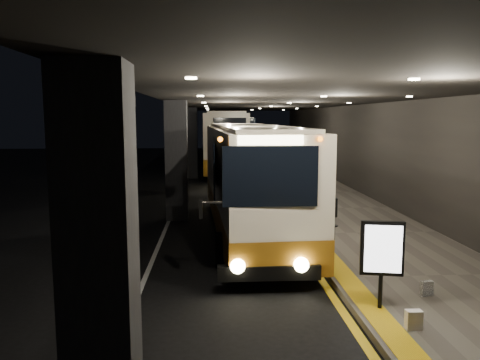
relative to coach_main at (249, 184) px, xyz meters
name	(u,v)px	position (x,y,z in m)	size (l,w,h in m)	color
ground	(219,247)	(-1.01, -1.61, -1.65)	(90.00, 90.00, 0.00)	black
lane_line_white	(172,213)	(-2.81, 3.39, -1.64)	(0.12, 50.00, 0.01)	silver
kerb_stripe_yellow	(276,212)	(1.34, 3.39, -1.64)	(0.18, 50.00, 0.01)	gold
sidewalk	(335,210)	(3.74, 3.39, -1.57)	(4.50, 50.00, 0.15)	#514C44
tactile_strip	(288,208)	(1.84, 3.39, -1.49)	(0.50, 50.00, 0.01)	gold
terminal_wall	(392,137)	(5.99, 3.39, 1.35)	(0.10, 50.00, 6.00)	black
support_columns	(177,161)	(-2.51, 2.39, 0.55)	(0.80, 24.80, 4.40)	black
canopy	(281,96)	(1.49, 3.39, 2.95)	(9.00, 50.00, 0.40)	black
coach_main	(249,184)	(0.00, 0.00, 0.00)	(2.82, 11.10, 3.43)	beige
coach_second	(230,144)	(0.04, 17.92, 0.29)	(3.51, 12.97, 4.03)	beige
coach_third	(225,138)	(-0.02, 27.02, 0.29)	(3.52, 13.00, 4.04)	beige
passenger_boarding	(313,211)	(1.79, -1.44, -0.62)	(0.64, 0.42, 1.75)	#D1618C
bag_polka	(427,288)	(3.19, -5.97, -1.34)	(0.25, 0.11, 0.31)	black
bag_plain	(414,320)	(2.26, -7.46, -1.33)	(0.27, 0.16, 0.34)	silver
info_sign	(382,250)	(1.99, -6.56, -0.35)	(0.81, 0.26, 1.71)	black
stanchion_post	(334,246)	(1.74, -4.03, -0.98)	(0.05, 0.05, 1.03)	black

